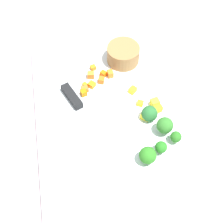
# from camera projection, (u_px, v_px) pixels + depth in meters

# --- Properties ---
(ground_plane) EXTENTS (4.00, 4.00, 0.00)m
(ground_plane) POSITION_uv_depth(u_px,v_px,m) (112.00, 117.00, 0.83)
(ground_plane) COLOR #A28C93
(cutting_board) EXTENTS (0.49, 0.36, 0.01)m
(cutting_board) POSITION_uv_depth(u_px,v_px,m) (112.00, 116.00, 0.82)
(cutting_board) COLOR white
(cutting_board) RESTS_ON ground_plane
(prep_bowl) EXTENTS (0.09, 0.09, 0.05)m
(prep_bowl) POSITION_uv_depth(u_px,v_px,m) (123.00, 54.00, 0.90)
(prep_bowl) COLOR olive
(prep_bowl) RESTS_ON cutting_board
(chef_knife) EXTENTS (0.32, 0.15, 0.02)m
(chef_knife) POSITION_uv_depth(u_px,v_px,m) (85.00, 115.00, 0.81)
(chef_knife) COLOR silver
(chef_knife) RESTS_ON cutting_board
(carrot_dice_0) EXTENTS (0.02, 0.02, 0.01)m
(carrot_dice_0) POSITION_uv_depth(u_px,v_px,m) (85.00, 89.00, 0.85)
(carrot_dice_0) COLOR orange
(carrot_dice_0) RESTS_ON cutting_board
(carrot_dice_1) EXTENTS (0.02, 0.02, 0.02)m
(carrot_dice_1) POSITION_uv_depth(u_px,v_px,m) (101.00, 80.00, 0.87)
(carrot_dice_1) COLOR orange
(carrot_dice_1) RESTS_ON cutting_board
(carrot_dice_2) EXTENTS (0.02, 0.02, 0.02)m
(carrot_dice_2) POSITION_uv_depth(u_px,v_px,m) (84.00, 93.00, 0.84)
(carrot_dice_2) COLOR orange
(carrot_dice_2) RESTS_ON cutting_board
(carrot_dice_3) EXTENTS (0.02, 0.02, 0.02)m
(carrot_dice_3) POSITION_uv_depth(u_px,v_px,m) (91.00, 75.00, 0.87)
(carrot_dice_3) COLOR orange
(carrot_dice_3) RESTS_ON cutting_board
(carrot_dice_4) EXTENTS (0.02, 0.02, 0.01)m
(carrot_dice_4) POSITION_uv_depth(u_px,v_px,m) (105.00, 74.00, 0.88)
(carrot_dice_4) COLOR orange
(carrot_dice_4) RESTS_ON cutting_board
(carrot_dice_5) EXTENTS (0.02, 0.02, 0.01)m
(carrot_dice_5) POSITION_uv_depth(u_px,v_px,m) (92.00, 85.00, 0.86)
(carrot_dice_5) COLOR orange
(carrot_dice_5) RESTS_ON cutting_board
(carrot_dice_6) EXTENTS (0.02, 0.02, 0.02)m
(carrot_dice_6) POSITION_uv_depth(u_px,v_px,m) (110.00, 74.00, 0.88)
(carrot_dice_6) COLOR orange
(carrot_dice_6) RESTS_ON cutting_board
(carrot_dice_7) EXTENTS (0.02, 0.02, 0.01)m
(carrot_dice_7) POSITION_uv_depth(u_px,v_px,m) (93.00, 68.00, 0.89)
(carrot_dice_7) COLOR orange
(carrot_dice_7) RESTS_ON cutting_board
(carrot_dice_8) EXTENTS (0.01, 0.01, 0.01)m
(carrot_dice_8) POSITION_uv_depth(u_px,v_px,m) (85.00, 85.00, 0.86)
(carrot_dice_8) COLOR orange
(carrot_dice_8) RESTS_ON cutting_board
(pepper_dice_0) EXTENTS (0.02, 0.02, 0.01)m
(pepper_dice_0) POSITION_uv_depth(u_px,v_px,m) (133.00, 90.00, 0.85)
(pepper_dice_0) COLOR yellow
(pepper_dice_0) RESTS_ON cutting_board
(pepper_dice_1) EXTENTS (0.02, 0.02, 0.02)m
(pepper_dice_1) POSITION_uv_depth(u_px,v_px,m) (155.00, 103.00, 0.82)
(pepper_dice_1) COLOR yellow
(pepper_dice_1) RESTS_ON cutting_board
(pepper_dice_2) EXTENTS (0.03, 0.03, 0.02)m
(pepper_dice_2) POSITION_uv_depth(u_px,v_px,m) (146.00, 115.00, 0.80)
(pepper_dice_2) COLOR yellow
(pepper_dice_2) RESTS_ON cutting_board
(pepper_dice_3) EXTENTS (0.02, 0.02, 0.01)m
(pepper_dice_3) POSITION_uv_depth(u_px,v_px,m) (140.00, 103.00, 0.83)
(pepper_dice_3) COLOR yellow
(pepper_dice_3) RESTS_ON cutting_board
(pepper_dice_4) EXTENTS (0.02, 0.02, 0.02)m
(pepper_dice_4) POSITION_uv_depth(u_px,v_px,m) (158.00, 108.00, 0.82)
(pepper_dice_4) COLOR yellow
(pepper_dice_4) RESTS_ON cutting_board
(broccoli_floret_0) EXTENTS (0.04, 0.04, 0.04)m
(broccoli_floret_0) POSITION_uv_depth(u_px,v_px,m) (150.00, 114.00, 0.79)
(broccoli_floret_0) COLOR #8CB861
(broccoli_floret_0) RESTS_ON cutting_board
(broccoli_floret_1) EXTENTS (0.04, 0.04, 0.05)m
(broccoli_floret_1) POSITION_uv_depth(u_px,v_px,m) (165.00, 126.00, 0.77)
(broccoli_floret_1) COLOR #83B467
(broccoli_floret_1) RESTS_ON cutting_board
(broccoli_floret_2) EXTENTS (0.03, 0.03, 0.03)m
(broccoli_floret_2) POSITION_uv_depth(u_px,v_px,m) (161.00, 147.00, 0.74)
(broccoli_floret_2) COLOR #8BAC6A
(broccoli_floret_2) RESTS_ON cutting_board
(broccoli_floret_3) EXTENTS (0.03, 0.03, 0.03)m
(broccoli_floret_3) POSITION_uv_depth(u_px,v_px,m) (176.00, 137.00, 0.76)
(broccoli_floret_3) COLOR #83C05D
(broccoli_floret_3) RESTS_ON cutting_board
(broccoli_floret_4) EXTENTS (0.04, 0.04, 0.04)m
(broccoli_floret_4) POSITION_uv_depth(u_px,v_px,m) (148.00, 155.00, 0.73)
(broccoli_floret_4) COLOR #87BC64
(broccoli_floret_4) RESTS_ON cutting_board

